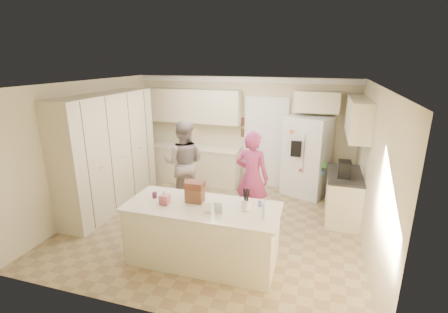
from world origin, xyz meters
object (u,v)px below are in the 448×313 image
(refrigerator, at_px, (307,156))
(teen_girl, at_px, (252,178))
(teen_boy, at_px, (184,163))
(utensil_crock, at_px, (246,205))
(tissue_box, at_px, (165,199))
(island_base, at_px, (203,235))
(coffee_maker, at_px, (344,169))
(dollhouse_body, at_px, (195,195))

(refrigerator, distance_m, teen_girl, 1.87)
(teen_boy, bearing_deg, teen_girl, 154.81)
(teen_girl, bearing_deg, utensil_crock, 109.47)
(refrigerator, relative_size, tissue_box, 12.86)
(refrigerator, xyz_separation_m, island_base, (-1.33, -3.11, -0.46))
(coffee_maker, bearing_deg, island_base, -137.17)
(teen_girl, bearing_deg, refrigerator, -107.94)
(utensil_crock, relative_size, teen_boy, 0.08)
(coffee_maker, height_order, island_base, coffee_maker)
(island_base, xyz_separation_m, utensil_crock, (0.65, 0.05, 0.56))
(teen_boy, bearing_deg, tissue_box, 95.06)
(utensil_crock, relative_size, dollhouse_body, 0.58)
(refrigerator, bearing_deg, coffee_maker, -37.51)
(tissue_box, bearing_deg, refrigerator, 59.60)
(refrigerator, relative_size, utensil_crock, 12.00)
(coffee_maker, height_order, utensil_crock, coffee_maker)
(coffee_maker, height_order, teen_girl, teen_girl)
(refrigerator, bearing_deg, tissue_box, -98.55)
(refrigerator, distance_m, teen_boy, 2.74)
(coffee_maker, distance_m, teen_girl, 1.68)
(coffee_maker, xyz_separation_m, utensil_crock, (-1.40, -1.85, -0.07))
(teen_girl, bearing_deg, coffee_maker, -154.33)
(dollhouse_body, relative_size, teen_boy, 0.14)
(utensil_crock, bearing_deg, tissue_box, -172.87)
(island_base, xyz_separation_m, teen_girl, (0.43, 1.47, 0.44))
(utensil_crock, xyz_separation_m, teen_boy, (-1.76, 1.82, -0.10))
(coffee_maker, relative_size, dollhouse_body, 1.15)
(refrigerator, relative_size, teen_boy, 1.00)
(island_base, relative_size, teen_boy, 1.22)
(island_base, bearing_deg, dollhouse_body, 146.31)
(coffee_maker, xyz_separation_m, dollhouse_body, (-2.20, -1.80, -0.03))
(teen_boy, xyz_separation_m, teen_girl, (1.54, -0.40, -0.01))
(teen_boy, bearing_deg, island_base, 109.91)
(coffee_maker, distance_m, island_base, 2.87)
(dollhouse_body, xyz_separation_m, teen_boy, (-0.96, 1.77, -0.14))
(refrigerator, relative_size, coffee_maker, 6.00)
(dollhouse_body, xyz_separation_m, teen_girl, (0.58, 1.37, -0.15))
(island_base, bearing_deg, teen_boy, 120.65)
(island_base, distance_m, utensil_crock, 0.86)
(island_base, height_order, dollhouse_body, dollhouse_body)
(dollhouse_body, height_order, teen_boy, teen_boy)
(refrigerator, height_order, dollhouse_body, refrigerator)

